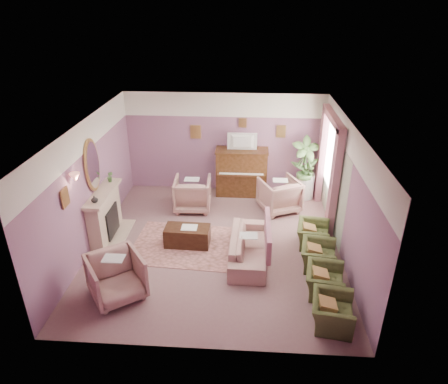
# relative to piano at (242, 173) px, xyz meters

# --- Properties ---
(floor) EXTENTS (5.50, 6.00, 0.01)m
(floor) POSITION_rel_piano_xyz_m (-0.50, -2.68, -0.65)
(floor) COLOR #7D5A5D
(floor) RESTS_ON ground
(ceiling) EXTENTS (5.50, 6.00, 0.01)m
(ceiling) POSITION_rel_piano_xyz_m (-0.50, -2.68, 2.15)
(ceiling) COLOR #F1EDCC
(ceiling) RESTS_ON wall_back
(wall_back) EXTENTS (5.50, 0.02, 2.80)m
(wall_back) POSITION_rel_piano_xyz_m (-0.50, 0.32, 0.75)
(wall_back) COLOR slate
(wall_back) RESTS_ON floor
(wall_front) EXTENTS (5.50, 0.02, 2.80)m
(wall_front) POSITION_rel_piano_xyz_m (-0.50, -5.68, 0.75)
(wall_front) COLOR slate
(wall_front) RESTS_ON floor
(wall_left) EXTENTS (0.02, 6.00, 2.80)m
(wall_left) POSITION_rel_piano_xyz_m (-3.25, -2.68, 0.75)
(wall_left) COLOR slate
(wall_left) RESTS_ON floor
(wall_right) EXTENTS (0.02, 6.00, 2.80)m
(wall_right) POSITION_rel_piano_xyz_m (2.25, -2.68, 0.75)
(wall_right) COLOR slate
(wall_right) RESTS_ON floor
(picture_rail_band) EXTENTS (5.50, 0.01, 0.65)m
(picture_rail_band) POSITION_rel_piano_xyz_m (-0.50, 0.31, 1.82)
(picture_rail_band) COLOR white
(picture_rail_band) RESTS_ON wall_back
(stripe_panel) EXTENTS (0.01, 3.00, 2.15)m
(stripe_panel) POSITION_rel_piano_xyz_m (2.23, -1.38, 0.42)
(stripe_panel) COLOR #A3AD97
(stripe_panel) RESTS_ON wall_right
(fireplace_surround) EXTENTS (0.30, 1.40, 1.10)m
(fireplace_surround) POSITION_rel_piano_xyz_m (-3.09, -2.48, -0.10)
(fireplace_surround) COLOR #C1A890
(fireplace_surround) RESTS_ON floor
(fireplace_inset) EXTENTS (0.18, 0.72, 0.68)m
(fireplace_inset) POSITION_rel_piano_xyz_m (-2.99, -2.48, -0.25)
(fireplace_inset) COLOR black
(fireplace_inset) RESTS_ON floor
(fire_ember) EXTENTS (0.06, 0.54, 0.10)m
(fire_ember) POSITION_rel_piano_xyz_m (-2.95, -2.48, -0.43)
(fire_ember) COLOR #FF7200
(fire_ember) RESTS_ON floor
(mantel_shelf) EXTENTS (0.40, 1.55, 0.07)m
(mantel_shelf) POSITION_rel_piano_xyz_m (-3.06, -2.48, 0.47)
(mantel_shelf) COLOR #C1A890
(mantel_shelf) RESTS_ON fireplace_surround
(hearth) EXTENTS (0.55, 1.50, 0.02)m
(hearth) POSITION_rel_piano_xyz_m (-2.89, -2.48, -0.64)
(hearth) COLOR #C1A890
(hearth) RESTS_ON floor
(mirror_frame) EXTENTS (0.04, 0.72, 1.20)m
(mirror_frame) POSITION_rel_piano_xyz_m (-3.20, -2.48, 1.15)
(mirror_frame) COLOR tan
(mirror_frame) RESTS_ON wall_left
(mirror_glass) EXTENTS (0.01, 0.60, 1.06)m
(mirror_glass) POSITION_rel_piano_xyz_m (-3.17, -2.48, 1.15)
(mirror_glass) COLOR white
(mirror_glass) RESTS_ON wall_left
(sconce_shade) EXTENTS (0.20, 0.20, 0.16)m
(sconce_shade) POSITION_rel_piano_xyz_m (-3.12, -3.53, 1.33)
(sconce_shade) COLOR #FE8E7C
(sconce_shade) RESTS_ON wall_left
(piano) EXTENTS (1.40, 0.60, 1.30)m
(piano) POSITION_rel_piano_xyz_m (0.00, 0.00, 0.00)
(piano) COLOR #452713
(piano) RESTS_ON floor
(piano_keyshelf) EXTENTS (1.30, 0.12, 0.06)m
(piano_keyshelf) POSITION_rel_piano_xyz_m (-0.00, -0.35, 0.07)
(piano_keyshelf) COLOR #452713
(piano_keyshelf) RESTS_ON piano
(piano_keys) EXTENTS (1.20, 0.08, 0.02)m
(piano_keys) POSITION_rel_piano_xyz_m (0.00, -0.35, 0.11)
(piano_keys) COLOR white
(piano_keys) RESTS_ON piano
(piano_top) EXTENTS (1.45, 0.65, 0.04)m
(piano_top) POSITION_rel_piano_xyz_m (0.00, 0.00, 0.66)
(piano_top) COLOR #452713
(piano_top) RESTS_ON piano
(television) EXTENTS (0.80, 0.12, 0.48)m
(television) POSITION_rel_piano_xyz_m (0.00, -0.05, 0.95)
(television) COLOR black
(television) RESTS_ON piano
(print_back_left) EXTENTS (0.30, 0.03, 0.38)m
(print_back_left) POSITION_rel_piano_xyz_m (-1.30, 0.28, 1.07)
(print_back_left) COLOR tan
(print_back_left) RESTS_ON wall_back
(print_back_right) EXTENTS (0.26, 0.03, 0.34)m
(print_back_right) POSITION_rel_piano_xyz_m (1.05, 0.28, 1.13)
(print_back_right) COLOR tan
(print_back_right) RESTS_ON wall_back
(print_back_mid) EXTENTS (0.22, 0.03, 0.26)m
(print_back_mid) POSITION_rel_piano_xyz_m (0.00, 0.28, 1.35)
(print_back_mid) COLOR tan
(print_back_mid) RESTS_ON wall_back
(print_left_wall) EXTENTS (0.03, 0.28, 0.36)m
(print_left_wall) POSITION_rel_piano_xyz_m (-3.21, -3.88, 1.07)
(print_left_wall) COLOR tan
(print_left_wall) RESTS_ON wall_left
(window_blind) EXTENTS (0.03, 1.40, 1.80)m
(window_blind) POSITION_rel_piano_xyz_m (2.20, -1.13, 1.05)
(window_blind) COLOR beige
(window_blind) RESTS_ON wall_right
(curtain_left) EXTENTS (0.16, 0.34, 2.60)m
(curtain_left) POSITION_rel_piano_xyz_m (2.12, -2.05, 0.65)
(curtain_left) COLOR #A36073
(curtain_left) RESTS_ON floor
(curtain_right) EXTENTS (0.16, 0.34, 2.60)m
(curtain_right) POSITION_rel_piano_xyz_m (2.12, -0.21, 0.65)
(curtain_right) COLOR #A36073
(curtain_right) RESTS_ON floor
(pelmet) EXTENTS (0.16, 2.20, 0.16)m
(pelmet) POSITION_rel_piano_xyz_m (2.12, -1.13, 1.91)
(pelmet) COLOR #A36073
(pelmet) RESTS_ON wall_right
(mantel_plant) EXTENTS (0.16, 0.16, 0.28)m
(mantel_plant) POSITION_rel_piano_xyz_m (-3.05, -1.93, 0.64)
(mantel_plant) COLOR #4C783D
(mantel_plant) RESTS_ON mantel_shelf
(mantel_vase) EXTENTS (0.16, 0.16, 0.16)m
(mantel_vase) POSITION_rel_piano_xyz_m (-3.05, -2.98, 0.58)
(mantel_vase) COLOR white
(mantel_vase) RESTS_ON mantel_shelf
(area_rug) EXTENTS (2.61, 1.96, 0.01)m
(area_rug) POSITION_rel_piano_xyz_m (-1.12, -2.75, -0.64)
(area_rug) COLOR #A16560
(area_rug) RESTS_ON floor
(coffee_table) EXTENTS (1.02, 0.54, 0.45)m
(coffee_table) POSITION_rel_piano_xyz_m (-1.14, -2.72, -0.43)
(coffee_table) COLOR black
(coffee_table) RESTS_ON floor
(table_paper) EXTENTS (0.35, 0.28, 0.01)m
(table_paper) POSITION_rel_piano_xyz_m (-1.09, -2.72, -0.20)
(table_paper) COLOR silver
(table_paper) RESTS_ON coffee_table
(sofa) EXTENTS (0.65, 1.94, 0.78)m
(sofa) POSITION_rel_piano_xyz_m (0.23, -3.13, -0.26)
(sofa) COLOR tan
(sofa) RESTS_ON floor
(sofa_throw) EXTENTS (0.10, 1.47, 0.54)m
(sofa_throw) POSITION_rel_piano_xyz_m (0.63, -3.13, -0.05)
(sofa_throw) COLOR #A36073
(sofa_throw) RESTS_ON sofa
(floral_armchair_left) EXTENTS (0.92, 0.92, 0.96)m
(floral_armchair_left) POSITION_rel_piano_xyz_m (-1.26, -1.00, -0.17)
(floral_armchair_left) COLOR tan
(floral_armchair_left) RESTS_ON floor
(floral_armchair_right) EXTENTS (0.92, 0.92, 0.96)m
(floral_armchair_right) POSITION_rel_piano_xyz_m (1.02, -0.91, -0.17)
(floral_armchair_right) COLOR tan
(floral_armchair_right) RESTS_ON floor
(floral_armchair_front) EXTENTS (0.92, 0.92, 0.96)m
(floral_armchair_front) POSITION_rel_piano_xyz_m (-2.19, -4.53, -0.17)
(floral_armchair_front) COLOR tan
(floral_armchair_front) RESTS_ON floor
(olive_chair_a) EXTENTS (0.56, 0.80, 0.70)m
(olive_chair_a) POSITION_rel_piano_xyz_m (1.68, -4.99, -0.30)
(olive_chair_a) COLOR #495429
(olive_chair_a) RESTS_ON floor
(olive_chair_b) EXTENTS (0.56, 0.80, 0.70)m
(olive_chair_b) POSITION_rel_piano_xyz_m (1.68, -4.17, -0.30)
(olive_chair_b) COLOR #495429
(olive_chair_b) RESTS_ON floor
(olive_chair_c) EXTENTS (0.56, 0.80, 0.70)m
(olive_chair_c) POSITION_rel_piano_xyz_m (1.68, -3.35, -0.30)
(olive_chair_c) COLOR #495429
(olive_chair_c) RESTS_ON floor
(olive_chair_d) EXTENTS (0.56, 0.80, 0.70)m
(olive_chair_d) POSITION_rel_piano_xyz_m (1.68, -2.53, -0.30)
(olive_chair_d) COLOR #495429
(olive_chair_d) RESTS_ON floor
(side_table) EXTENTS (0.52, 0.52, 0.70)m
(side_table) POSITION_rel_piano_xyz_m (1.77, -0.11, -0.30)
(side_table) COLOR silver
(side_table) RESTS_ON floor
(side_plant_big) EXTENTS (0.30, 0.30, 0.34)m
(side_plant_big) POSITION_rel_piano_xyz_m (1.77, -0.11, 0.22)
(side_plant_big) COLOR #4C783D
(side_plant_big) RESTS_ON side_table
(side_plant_small) EXTENTS (0.16, 0.16, 0.28)m
(side_plant_small) POSITION_rel_piano_xyz_m (1.89, -0.21, 0.19)
(side_plant_small) COLOR #4C783D
(side_plant_small) RESTS_ON side_table
(palm_pot) EXTENTS (0.34, 0.34, 0.34)m
(palm_pot) POSITION_rel_piano_xyz_m (1.71, -0.19, -0.48)
(palm_pot) COLOR #8F5B41
(palm_pot) RESTS_ON floor
(palm_plant) EXTENTS (0.76, 0.76, 1.44)m
(palm_plant) POSITION_rel_piano_xyz_m (1.71, -0.19, 0.41)
(palm_plant) COLOR #4C783D
(palm_plant) RESTS_ON palm_pot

